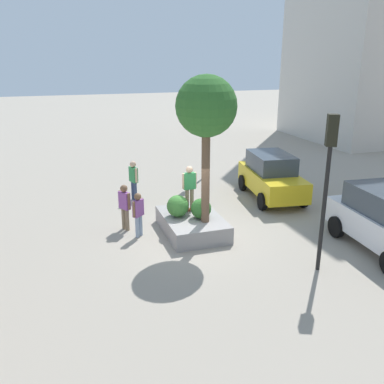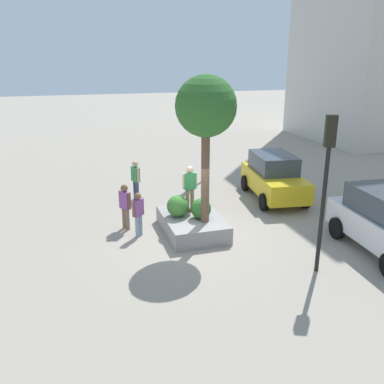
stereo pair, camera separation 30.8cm
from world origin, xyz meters
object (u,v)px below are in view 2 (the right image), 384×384
object	(u,v)px
skateboarder	(190,185)
traffic_light_median	(208,116)
bystander_watching	(136,177)
planter_ledge	(192,224)
traffic_light_corner	(327,168)
plaza_tree	(206,108)
taxi_cab	(274,176)
passerby_with_bag	(125,204)
pedestrian_crossing	(138,211)
skateboard	(190,209)

from	to	relation	value
skateboarder	traffic_light_median	distance (m)	6.68
skateboarder	bystander_watching	xyz separation A→B (m)	(-3.57, -1.39, -0.60)
planter_ledge	bystander_watching	distance (m)	4.38
planter_ledge	traffic_light_corner	world-z (taller)	traffic_light_corner
plaza_tree	traffic_light_corner	size ratio (longest dim) A/B	1.07
taxi_cab	traffic_light_median	distance (m)	4.79
plaza_tree	bystander_watching	size ratio (longest dim) A/B	2.79
skateboarder	bystander_watching	distance (m)	3.88
skateboarder	taxi_cab	xyz separation A→B (m)	(-2.01, 4.42, -0.61)
taxi_cab	passerby_with_bag	distance (m)	6.89
traffic_light_corner	bystander_watching	world-z (taller)	traffic_light_corner
traffic_light_corner	bystander_watching	bearing A→B (deg)	-153.15
bystander_watching	pedestrian_crossing	distance (m)	3.91
planter_ledge	taxi_cab	distance (m)	5.23
taxi_cab	bystander_watching	xyz separation A→B (m)	(-1.56, -5.81, 0.01)
plaza_tree	pedestrian_crossing	world-z (taller)	plaza_tree
skateboard	bystander_watching	bearing A→B (deg)	-158.81
bystander_watching	pedestrian_crossing	xyz separation A→B (m)	(3.87, -0.56, -0.10)
planter_ledge	bystander_watching	bearing A→B (deg)	-162.46
traffic_light_corner	bystander_watching	xyz separation A→B (m)	(-7.86, -3.98, -2.09)
plaza_tree	pedestrian_crossing	distance (m)	4.20
plaza_tree	passerby_with_bag	bearing A→B (deg)	-122.47
skateboard	traffic_light_median	xyz separation A→B (m)	(-5.91, 2.70, 2.52)
traffic_light_corner	bystander_watching	size ratio (longest dim) A/B	2.60
planter_ledge	traffic_light_median	size ratio (longest dim) A/B	0.62
pedestrian_crossing	passerby_with_bag	bearing A→B (deg)	-154.61
taxi_cab	bystander_watching	distance (m)	6.02
skateboard	pedestrian_crossing	distance (m)	1.98
pedestrian_crossing	skateboard	bearing A→B (deg)	98.55
traffic_light_median	passerby_with_bag	world-z (taller)	traffic_light_median
plaza_tree	skateboarder	world-z (taller)	plaza_tree
planter_ledge	plaza_tree	distance (m)	4.17
planter_ledge	plaza_tree	xyz separation A→B (m)	(0.60, 0.28, 4.12)
planter_ledge	skateboard	bearing A→B (deg)	171.36
pedestrian_crossing	taxi_cab	bearing A→B (deg)	109.90
plaza_tree	skateboard	xyz separation A→B (m)	(-1.14, -0.19, -3.76)
taxi_cab	traffic_light_median	world-z (taller)	traffic_light_median
taxi_cab	passerby_with_bag	bearing A→B (deg)	-76.80
planter_ledge	traffic_light_corner	distance (m)	5.38
planter_ledge	bystander_watching	world-z (taller)	bystander_watching
skateboarder	bystander_watching	world-z (taller)	skateboarder
taxi_cab	traffic_light_corner	bearing A→B (deg)	-16.22
traffic_light_median	pedestrian_crossing	bearing A→B (deg)	-36.80
planter_ledge	passerby_with_bag	size ratio (longest dim) A/B	1.71
plaza_tree	skateboarder	distance (m)	3.04
planter_ledge	traffic_light_median	bearing A→B (deg)	156.71
skateboard	bystander_watching	xyz separation A→B (m)	(-3.57, -1.39, 0.34)
traffic_light_corner	passerby_with_bag	distance (m)	7.11
planter_ledge	skateboard	size ratio (longest dim) A/B	3.52
plaza_tree	traffic_light_median	world-z (taller)	plaza_tree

